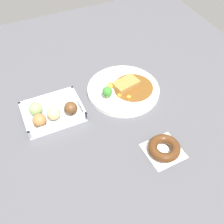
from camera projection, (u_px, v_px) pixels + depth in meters
ground_plane at (97, 115)px, 1.01m from camera, size 1.60×1.60×0.00m
curry_plate at (124, 89)px, 1.09m from camera, size 0.29×0.29×0.07m
donut_box at (52, 113)px, 0.99m from camera, size 0.21×0.16×0.06m
chocolate_ring_donut at (164, 148)px, 0.89m from camera, size 0.12×0.12×0.03m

